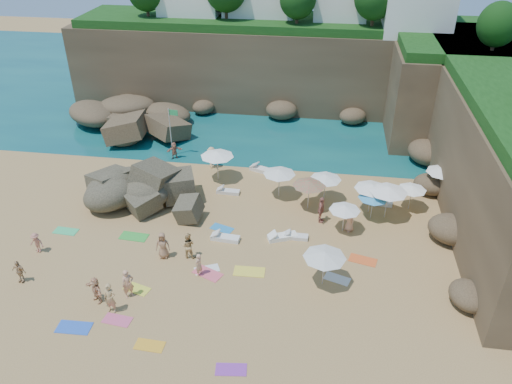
# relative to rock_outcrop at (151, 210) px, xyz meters

# --- Properties ---
(ground) EXTENTS (120.00, 120.00, 0.00)m
(ground) POSITION_rel_rock_outcrop_xyz_m (5.61, -2.70, 0.00)
(ground) COLOR tan
(ground) RESTS_ON ground
(seawater) EXTENTS (120.00, 120.00, 0.00)m
(seawater) POSITION_rel_rock_outcrop_xyz_m (5.61, 27.30, 0.00)
(seawater) COLOR #0C4751
(seawater) RESTS_ON ground
(cliff_back) EXTENTS (44.00, 8.00, 8.00)m
(cliff_back) POSITION_rel_rock_outcrop_xyz_m (7.61, 22.30, 4.00)
(cliff_back) COLOR brown
(cliff_back) RESTS_ON ground
(cliff_right) EXTENTS (8.00, 30.00, 8.00)m
(cliff_right) POSITION_rel_rock_outcrop_xyz_m (24.61, 5.30, 4.00)
(cliff_right) COLOR brown
(cliff_right) RESTS_ON ground
(cliff_corner) EXTENTS (10.00, 12.00, 8.00)m
(cliff_corner) POSITION_rel_rock_outcrop_xyz_m (22.61, 17.30, 4.00)
(cliff_corner) COLOR brown
(cliff_corner) RESTS_ON ground
(rock_promontory) EXTENTS (12.00, 7.00, 2.00)m
(rock_promontory) POSITION_rel_rock_outcrop_xyz_m (-5.39, 13.30, 0.00)
(rock_promontory) COLOR brown
(rock_promontory) RESTS_ON ground
(clifftop_trees) EXTENTS (35.60, 23.82, 4.40)m
(clifftop_trees) POSITION_rel_rock_outcrop_xyz_m (10.39, 16.82, 11.26)
(clifftop_trees) COLOR #11380F
(clifftop_trees) RESTS_ON ground
(marina_masts) EXTENTS (3.10, 0.10, 6.00)m
(marina_masts) POSITION_rel_rock_outcrop_xyz_m (-10.89, 27.30, 3.00)
(marina_masts) COLOR white
(marina_masts) RESTS_ON ground
(rock_outcrop) EXTENTS (8.48, 7.50, 2.81)m
(rock_outcrop) POSITION_rel_rock_outcrop_xyz_m (0.00, 0.00, 0.00)
(rock_outcrop) COLOR brown
(rock_outcrop) RESTS_ON ground
(flag_pole) EXTENTS (0.83, 0.15, 4.28)m
(flag_pole) POSITION_rel_rock_outcrop_xyz_m (-0.78, 8.63, 2.73)
(flag_pole) COLOR silver
(flag_pole) RESTS_ON ground
(parasol_0) EXTENTS (2.61, 2.61, 2.47)m
(parasol_0) POSITION_rel_rock_outcrop_xyz_m (3.89, 5.02, 2.27)
(parasol_0) COLOR silver
(parasol_0) RESTS_ON ground
(parasol_1) EXTENTS (2.33, 2.33, 2.20)m
(parasol_1) POSITION_rel_rock_outcrop_xyz_m (12.28, 3.05, 2.02)
(parasol_1) COLOR silver
(parasol_1) RESTS_ON ground
(parasol_2) EXTENTS (2.40, 2.40, 2.26)m
(parasol_2) POSITION_rel_rock_outcrop_xyz_m (8.91, 3.23, 2.08)
(parasol_2) COLOR silver
(parasol_2) RESTS_ON ground
(parasol_3) EXTENTS (2.45, 2.45, 2.32)m
(parasol_3) POSITION_rel_rock_outcrop_xyz_m (20.79, 5.12, 2.13)
(parasol_3) COLOR silver
(parasol_3) RESTS_ON ground
(parasol_4) EXTENTS (2.41, 2.41, 2.28)m
(parasol_4) POSITION_rel_rock_outcrop_xyz_m (15.48, 2.06, 2.09)
(parasol_4) COLOR silver
(parasol_4) RESTS_ON ground
(parasol_6) EXTENTS (2.39, 2.39, 2.26)m
(parasol_6) POSITION_rel_rock_outcrop_xyz_m (11.16, 1.91, 2.08)
(parasol_6) COLOR silver
(parasol_6) RESTS_ON ground
(parasol_7) EXTENTS (2.63, 2.63, 2.48)m
(parasol_7) POSITION_rel_rock_outcrop_xyz_m (16.57, 1.50, 2.28)
(parasol_7) COLOR silver
(parasol_7) RESTS_ON ground
(parasol_8) EXTENTS (2.03, 2.03, 1.92)m
(parasol_8) POSITION_rel_rock_outcrop_xyz_m (18.36, 2.85, 1.76)
(parasol_8) COLOR silver
(parasol_8) RESTS_ON ground
(parasol_9) EXTENTS (2.09, 2.09, 1.98)m
(parasol_9) POSITION_rel_rock_outcrop_xyz_m (13.64, -0.56, 1.82)
(parasol_9) COLOR silver
(parasol_9) RESTS_ON ground
(parasol_10) EXTENTS (2.09, 2.09, 1.98)m
(parasol_10) POSITION_rel_rock_outcrop_xyz_m (15.59, 1.25, 1.82)
(parasol_10) COLOR silver
(parasol_10) RESTS_ON ground
(parasol_11) EXTENTS (2.49, 2.49, 2.35)m
(parasol_11) POSITION_rel_rock_outcrop_xyz_m (12.46, -6.10, 2.16)
(parasol_11) COLOR silver
(parasol_11) RESTS_ON ground
(lounger_0) EXTENTS (1.76, 0.64, 0.27)m
(lounger_0) POSITION_rel_rock_outcrop_xyz_m (5.08, 3.07, 0.14)
(lounger_0) COLOR silver
(lounger_0) RESTS_ON ground
(lounger_1) EXTENTS (2.16, 1.37, 0.32)m
(lounger_1) POSITION_rel_rock_outcrop_xyz_m (7.18, 6.79, 0.16)
(lounger_1) COLOR white
(lounger_1) RESTS_ON ground
(lounger_2) EXTENTS (1.91, 0.89, 0.29)m
(lounger_2) POSITION_rel_rock_outcrop_xyz_m (16.34, 3.18, 0.14)
(lounger_2) COLOR silver
(lounger_2) RESTS_ON ground
(lounger_3) EXTENTS (1.93, 0.79, 0.29)m
(lounger_3) POSITION_rel_rock_outcrop_xyz_m (6.02, -2.73, 0.15)
(lounger_3) COLOR white
(lounger_3) RESTS_ON ground
(lounger_4) EXTENTS (1.67, 0.58, 0.26)m
(lounger_4) POSITION_rel_rock_outcrop_xyz_m (10.56, -1.88, 0.13)
(lounger_4) COLOR silver
(lounger_4) RESTS_ON ground
(lounger_5) EXTENTS (2.04, 1.35, 0.30)m
(lounger_5) POSITION_rel_rock_outcrop_xyz_m (9.71, -2.06, 0.15)
(lounger_5) COLOR white
(lounger_5) RESTS_ON ground
(towel_0) EXTENTS (1.84, 0.97, 0.03)m
(towel_0) POSITION_rel_rock_outcrop_xyz_m (-0.37, -11.42, 0.02)
(towel_0) COLOR blue
(towel_0) RESTS_ON ground
(towel_1) EXTENTS (1.61, 0.93, 0.03)m
(towel_1) POSITION_rel_rock_outcrop_xyz_m (1.68, -10.58, 0.01)
(towel_1) COLOR #D2527A
(towel_1) RESTS_ON ground
(towel_2) EXTENTS (1.54, 0.81, 0.03)m
(towel_2) POSITION_rel_rock_outcrop_xyz_m (3.96, -12.00, 0.01)
(towel_2) COLOR gold
(towel_2) RESTS_ON ground
(towel_3) EXTENTS (1.65, 0.89, 0.03)m
(towel_3) POSITION_rel_rock_outcrop_xyz_m (-4.83, -3.34, 0.01)
(towel_3) COLOR #37C071
(towel_3) RESTS_ON ground
(towel_4) EXTENTS (1.67, 1.16, 0.03)m
(towel_4) POSITION_rel_rock_outcrop_xyz_m (1.88, -8.09, 0.01)
(towel_4) COLOR yellow
(towel_4) RESTS_ON ground
(towel_5) EXTENTS (1.66, 1.29, 0.03)m
(towel_5) POSITION_rel_rock_outcrop_xyz_m (5.49, -5.84, 0.01)
(towel_5) COLOR white
(towel_5) RESTS_ON ground
(towel_6) EXTENTS (1.59, 0.93, 0.03)m
(towel_6) POSITION_rel_rock_outcrop_xyz_m (8.32, -12.86, 0.01)
(towel_6) COLOR purple
(towel_6) RESTS_ON ground
(towel_8) EXTENTS (1.70, 1.23, 0.03)m
(towel_8) POSITION_rel_rock_outcrop_xyz_m (5.54, -1.52, 0.01)
(towel_8) COLOR #2580C5
(towel_8) RESTS_ON ground
(towel_9) EXTENTS (1.98, 1.52, 0.03)m
(towel_9) POSITION_rel_rock_outcrop_xyz_m (5.62, -6.18, 0.02)
(towel_9) COLOR #E3586A
(towel_9) RESTS_ON ground
(towel_10) EXTENTS (1.84, 1.23, 0.03)m
(towel_10) POSITION_rel_rock_outcrop_xyz_m (14.90, -3.56, 0.01)
(towel_10) COLOR #E85924
(towel_10) RESTS_ON ground
(towel_11) EXTENTS (1.90, 1.04, 0.03)m
(towel_11) POSITION_rel_rock_outcrop_xyz_m (-0.07, -3.28, 0.02)
(towel_11) COLOR green
(towel_11) RESTS_ON ground
(towel_12) EXTENTS (1.91, 1.01, 0.03)m
(towel_12) POSITION_rel_rock_outcrop_xyz_m (8.07, -5.66, 0.02)
(towel_12) COLOR yellow
(towel_12) RESTS_ON ground
(towel_13) EXTENTS (1.68, 1.21, 0.03)m
(towel_13) POSITION_rel_rock_outcrop_xyz_m (13.33, -5.54, 0.01)
(towel_13) COLOR silver
(towel_13) RESTS_ON ground
(person_stand_0) EXTENTS (0.79, 0.77, 1.83)m
(person_stand_0) POSITION_rel_rock_outcrop_xyz_m (1.70, -8.71, 0.92)
(person_stand_0) COLOR tan
(person_stand_0) RESTS_ON ground
(person_stand_1) EXTENTS (0.87, 0.69, 1.78)m
(person_stand_1) POSITION_rel_rock_outcrop_xyz_m (4.10, -4.79, 0.89)
(person_stand_1) COLOR tan
(person_stand_1) RESTS_ON ground
(person_stand_2) EXTENTS (1.12, 1.24, 1.84)m
(person_stand_2) POSITION_rel_rock_outcrop_xyz_m (2.97, 6.89, 0.92)
(person_stand_2) COLOR #DCB67D
(person_stand_2) RESTS_ON ground
(person_stand_3) EXTENTS (0.64, 1.20, 1.94)m
(person_stand_3) POSITION_rel_rock_outcrop_xyz_m (12.12, 0.30, 0.97)
(person_stand_3) COLOR #A76353
(person_stand_3) RESTS_ON ground
(person_stand_4) EXTENTS (0.90, 0.96, 1.75)m
(person_stand_4) POSITION_rel_rock_outcrop_xyz_m (14.04, -0.45, 0.87)
(person_stand_4) COLOR tan
(person_stand_4) RESTS_ON ground
(person_stand_5) EXTENTS (1.38, 1.02, 1.47)m
(person_stand_5) POSITION_rel_rock_outcrop_xyz_m (-0.55, 8.07, 0.73)
(person_stand_5) COLOR #B6755B
(person_stand_5) RESTS_ON ground
(person_stand_6) EXTENTS (0.55, 0.66, 1.54)m
(person_stand_6) POSITION_rel_rock_outcrop_xyz_m (5.15, -6.35, 0.77)
(person_stand_6) COLOR tan
(person_stand_6) RESTS_ON ground
(person_lie_0) EXTENTS (1.03, 1.49, 0.38)m
(person_lie_0) POSITION_rel_rock_outcrop_xyz_m (-5.47, -5.71, 0.19)
(person_lie_0) COLOR #B7705B
(person_lie_0) RESTS_ON ground
(person_lie_1) EXTENTS (1.03, 1.57, 0.36)m
(person_lie_1) POSITION_rel_rock_outcrop_xyz_m (-5.04, -8.44, 0.18)
(person_lie_1) COLOR tan
(person_lie_1) RESTS_ON ground
(person_lie_2) EXTENTS (1.13, 1.90, 0.48)m
(person_lie_2) POSITION_rel_rock_outcrop_xyz_m (2.56, -5.04, 0.24)
(person_lie_2) COLOR #9B6E4D
(person_lie_2) RESTS_ON ground
(person_lie_3) EXTENTS (2.15, 2.18, 0.43)m
(person_lie_3) POSITION_rel_rock_outcrop_xyz_m (0.07, -9.34, 0.22)
(person_lie_3) COLOR tan
(person_lie_3) RESTS_ON ground
(person_lie_4) EXTENTS (0.86, 1.93, 0.45)m
(person_lie_4) POSITION_rel_rock_outcrop_xyz_m (1.18, -9.99, 0.22)
(person_lie_4) COLOR tan
(person_lie_4) RESTS_ON ground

